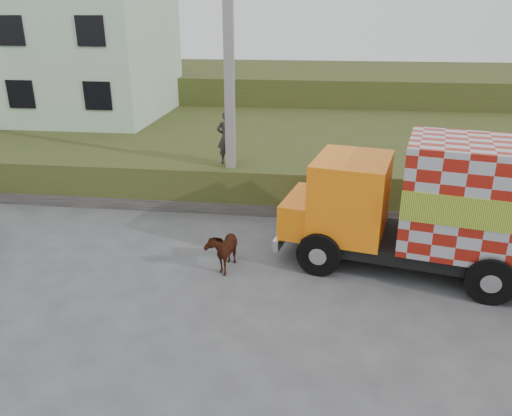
# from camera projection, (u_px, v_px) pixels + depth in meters

# --- Properties ---
(ground) EXTENTS (120.00, 120.00, 0.00)m
(ground) POSITION_uv_depth(u_px,v_px,m) (239.00, 273.00, 13.14)
(ground) COLOR #474749
(ground) RESTS_ON ground
(embankment) EXTENTS (40.00, 12.00, 1.50)m
(embankment) POSITION_uv_depth(u_px,v_px,m) (275.00, 149.00, 22.10)
(embankment) COLOR #334C19
(embankment) RESTS_ON ground
(embankment_far) EXTENTS (40.00, 12.00, 3.00)m
(embankment_far) POSITION_uv_depth(u_px,v_px,m) (292.00, 92.00, 32.89)
(embankment_far) COLOR #334C19
(embankment_far) RESTS_ON ground
(retaining_strip) EXTENTS (16.00, 0.50, 0.40)m
(retaining_strip) POSITION_uv_depth(u_px,v_px,m) (201.00, 206.00, 17.18)
(retaining_strip) COLOR #595651
(retaining_strip) RESTS_ON ground
(building) EXTENTS (10.00, 8.00, 6.00)m
(building) POSITION_uv_depth(u_px,v_px,m) (61.00, 53.00, 24.80)
(building) COLOR beige
(building) RESTS_ON embankment
(utility_pole) EXTENTS (1.20, 0.30, 8.00)m
(utility_pole) POSITION_uv_depth(u_px,v_px,m) (230.00, 90.00, 16.01)
(utility_pole) COLOR gray
(utility_pole) RESTS_ON ground
(cargo_truck) EXTENTS (8.33, 4.18, 3.56)m
(cargo_truck) POSITION_uv_depth(u_px,v_px,m) (458.00, 208.00, 12.52)
(cargo_truck) COLOR black
(cargo_truck) RESTS_ON ground
(cow) EXTENTS (0.76, 1.41, 1.14)m
(cow) POSITION_uv_depth(u_px,v_px,m) (223.00, 248.00, 13.24)
(cow) COLOR #341B0D
(cow) RESTS_ON ground
(pedestrian) EXTENTS (0.76, 0.59, 1.83)m
(pedestrian) POSITION_uv_depth(u_px,v_px,m) (227.00, 138.00, 17.06)
(pedestrian) COLOR #2D2B28
(pedestrian) RESTS_ON embankment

